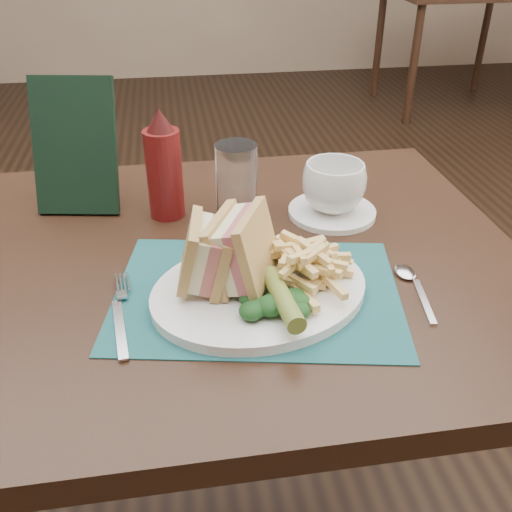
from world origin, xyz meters
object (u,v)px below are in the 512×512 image
(check_presenter, at_px, (75,146))
(saucer, at_px, (332,212))
(table_bg_right, at_px, (451,49))
(ketchup_bottle, at_px, (164,164))
(table_main, at_px, (235,423))
(drinking_glass, at_px, (237,182))
(plate, at_px, (259,291))
(coffee_cup, at_px, (334,187))
(sandwich_half_a, at_px, (190,254))
(sandwich_half_b, at_px, (227,246))
(placemat, at_px, (257,293))

(check_presenter, bearing_deg, saucer, -3.53)
(table_bg_right, relative_size, ketchup_bottle, 4.84)
(table_main, bearing_deg, drinking_glass, 77.45)
(drinking_glass, bearing_deg, table_main, -102.55)
(saucer, bearing_deg, plate, -126.61)
(plate, xyz_separation_m, coffee_cup, (0.16, 0.22, 0.04))
(plate, distance_m, sandwich_half_a, 0.11)
(ketchup_bottle, height_order, check_presenter, check_presenter)
(table_bg_right, xyz_separation_m, check_presenter, (-2.05, -2.73, 0.49))
(plate, distance_m, ketchup_bottle, 0.30)
(plate, xyz_separation_m, sandwich_half_a, (-0.09, 0.02, 0.06))
(saucer, distance_m, coffee_cup, 0.05)
(sandwich_half_a, height_order, ketchup_bottle, ketchup_bottle)
(sandwich_half_a, height_order, coffee_cup, sandwich_half_a)
(sandwich_half_b, relative_size, check_presenter, 0.47)
(table_bg_right, relative_size, sandwich_half_a, 9.49)
(sandwich_half_b, relative_size, ketchup_bottle, 0.58)
(coffee_cup, distance_m, ketchup_bottle, 0.29)
(table_main, relative_size, plate, 3.00)
(table_bg_right, distance_m, sandwich_half_b, 3.56)
(table_bg_right, relative_size, check_presenter, 3.96)
(table_bg_right, relative_size, saucer, 6.00)
(placemat, distance_m, saucer, 0.27)
(plate, bearing_deg, placemat, 89.21)
(table_bg_right, bearing_deg, plate, -120.37)
(placemat, bearing_deg, ketchup_bottle, 114.31)
(saucer, bearing_deg, placemat, -127.95)
(sandwich_half_a, bearing_deg, placemat, -0.38)
(table_bg_right, distance_m, check_presenter, 3.44)
(placemat, relative_size, ketchup_bottle, 2.09)
(coffee_cup, bearing_deg, plate, -126.61)
(table_main, bearing_deg, check_presenter, 139.07)
(ketchup_bottle, bearing_deg, drinking_glass, -13.79)
(table_main, relative_size, sandwich_half_b, 8.34)
(plate, distance_m, drinking_glass, 0.24)
(drinking_glass, bearing_deg, ketchup_bottle, 166.21)
(plate, bearing_deg, coffee_cup, 37.94)
(placemat, height_order, check_presenter, check_presenter)
(placemat, relative_size, sandwich_half_a, 4.10)
(sandwich_half_b, bearing_deg, placemat, 4.79)
(coffee_cup, height_order, check_presenter, check_presenter)
(drinking_glass, bearing_deg, saucer, -5.53)
(table_main, height_order, check_presenter, check_presenter)
(saucer, bearing_deg, drinking_glass, 174.47)
(placemat, bearing_deg, check_presenter, 129.77)
(sandwich_half_b, distance_m, ketchup_bottle, 0.25)
(placemat, bearing_deg, table_main, 102.82)
(plate, relative_size, sandwich_half_b, 2.78)
(sandwich_half_a, relative_size, coffee_cup, 0.89)
(sandwich_half_a, xyz_separation_m, sandwich_half_b, (0.05, 0.00, 0.01))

